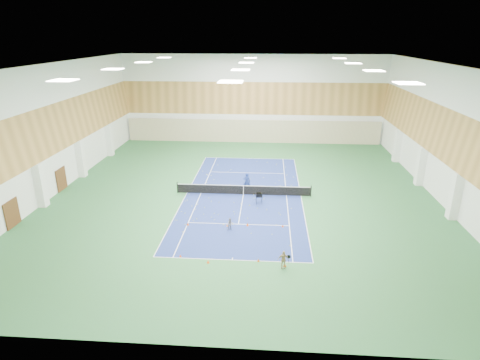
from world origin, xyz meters
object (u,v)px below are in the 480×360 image
(child_court, at_px, (230,224))
(coach, at_px, (247,182))
(ball_cart, at_px, (259,198))
(child_apron, at_px, (283,260))
(tennis_net, at_px, (243,189))

(child_court, bearing_deg, coach, 67.25)
(child_court, relative_size, ball_cart, 0.99)
(coach, distance_m, ball_cart, 3.28)
(coach, distance_m, child_apron, 13.94)
(tennis_net, height_order, coach, coach)
(tennis_net, bearing_deg, coach, 75.05)
(coach, relative_size, child_court, 1.89)
(tennis_net, xyz_separation_m, child_apron, (3.43, -12.60, 0.08))
(child_court, height_order, child_apron, child_apron)
(tennis_net, relative_size, child_court, 12.80)
(coach, height_order, ball_cart, coach)
(tennis_net, distance_m, child_apron, 13.06)
(coach, height_order, child_apron, coach)
(coach, bearing_deg, ball_cart, 112.14)
(child_court, distance_m, ball_cart, 5.77)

